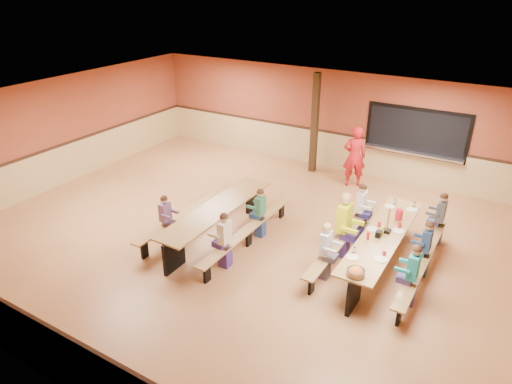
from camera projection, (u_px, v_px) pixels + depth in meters
The scene contains 23 objects.
ground at pixel (241, 235), 10.60m from camera, with size 12.00×12.00×0.00m, color #9B633B.
room_envelope at pixel (240, 209), 10.30m from camera, with size 12.04×10.04×3.02m.
kitchen_pass_through at pixel (416, 134), 12.59m from camera, with size 2.78×0.28×1.38m.
structural_post at pixel (315, 124), 13.45m from camera, with size 0.18×0.18×3.00m, color black.
cafeteria_table_main at pixel (381, 244), 9.27m from camera, with size 1.91×3.70×0.74m.
cafeteria_table_second at pixel (218, 216), 10.36m from camera, with size 1.91×3.70×0.74m.
seated_child_white_left at pixel (325, 251), 8.87m from camera, with size 0.37×0.30×1.21m, color silver, non-canonical shape.
seated_adult_yellow at pixel (344, 225), 9.56m from camera, with size 0.48×0.40×1.44m, color #CDDB12, non-canonical shape.
seated_child_grey_left at pixel (361, 209), 10.45m from camera, with size 0.38×0.31×1.23m, color white, non-canonical shape.
seated_child_teal_right at pixel (412, 275), 8.14m from camera, with size 0.38×0.31×1.23m, color teal, non-canonical shape.
seated_child_navy_right at pixel (425, 249), 8.97m from camera, with size 0.36×0.29×1.19m, color navy, non-canonical shape.
seated_child_char_right at pixel (440, 219), 10.05m from camera, with size 0.37×0.30×1.22m, color #474C50, non-canonical shape.
seated_child_purple_sec at pixel (166, 220), 10.08m from camera, with size 0.34×0.28×1.15m, color slate, non-canonical shape.
seated_child_green_sec at pixel (260, 213), 10.34m from camera, with size 0.35×0.29×1.17m, color #2E6E4C, non-canonical shape.
seated_child_tan_sec at pixel (225, 241), 9.22m from camera, with size 0.37×0.30×1.22m, color beige, non-canonical shape.
standing_woman at pixel (354, 156), 12.76m from camera, with size 0.64×0.42×1.76m, color red.
punch_pitcher at pixel (399, 215), 9.72m from camera, with size 0.16×0.16×0.22m, color red.
chip_bowl at pixel (356, 272), 7.89m from camera, with size 0.32×0.32×0.15m, color orange, non-canonical shape.
napkin_dispenser at pixel (379, 234), 9.08m from camera, with size 0.10×0.14×0.13m, color black.
condiment_mustard at pixel (383, 230), 9.17m from camera, with size 0.06×0.06×0.17m, color yellow.
condiment_ketchup at pixel (368, 236), 8.98m from camera, with size 0.06×0.06×0.17m, color #B2140F.
table_paddle at pixel (387, 226), 9.21m from camera, with size 0.16×0.16×0.56m.
place_settings at pixel (383, 232), 9.15m from camera, with size 0.65×3.30×0.11m, color beige, non-canonical shape.
Camera 1 is at (5.01, -7.65, 5.46)m, focal length 32.00 mm.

